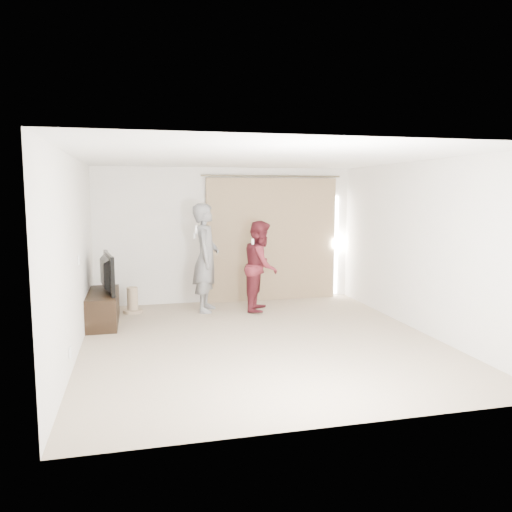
{
  "coord_description": "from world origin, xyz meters",
  "views": [
    {
      "loc": [
        -1.7,
        -6.78,
        2.12
      ],
      "look_at": [
        0.22,
        1.2,
        1.08
      ],
      "focal_mm": 35.0,
      "sensor_mm": 36.0,
      "label": 1
    }
  ],
  "objects_px": {
    "person_woman": "(261,266)",
    "person_man": "(206,258)",
    "tv": "(102,273)",
    "tv_console": "(103,308)"
  },
  "relations": [
    {
      "from": "tv_console",
      "to": "tv",
      "type": "xyz_separation_m",
      "value": [
        0.0,
        -0.0,
        0.57
      ]
    },
    {
      "from": "tv",
      "to": "person_woman",
      "type": "height_order",
      "value": "person_woman"
    },
    {
      "from": "person_man",
      "to": "person_woman",
      "type": "bearing_deg",
      "value": -9.63
    },
    {
      "from": "person_woman",
      "to": "person_man",
      "type": "bearing_deg",
      "value": 170.37
    },
    {
      "from": "tv_console",
      "to": "person_woman",
      "type": "xyz_separation_m",
      "value": [
        2.73,
        0.31,
        0.55
      ]
    },
    {
      "from": "tv",
      "to": "person_woman",
      "type": "relative_size",
      "value": 0.68
    },
    {
      "from": "tv_console",
      "to": "person_man",
      "type": "xyz_separation_m",
      "value": [
        1.76,
        0.48,
        0.71
      ]
    },
    {
      "from": "person_man",
      "to": "tv_console",
      "type": "bearing_deg",
      "value": -164.71
    },
    {
      "from": "person_man",
      "to": "person_woman",
      "type": "distance_m",
      "value": 1.0
    },
    {
      "from": "tv",
      "to": "person_man",
      "type": "xyz_separation_m",
      "value": [
        1.76,
        0.48,
        0.13
      ]
    }
  ]
}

